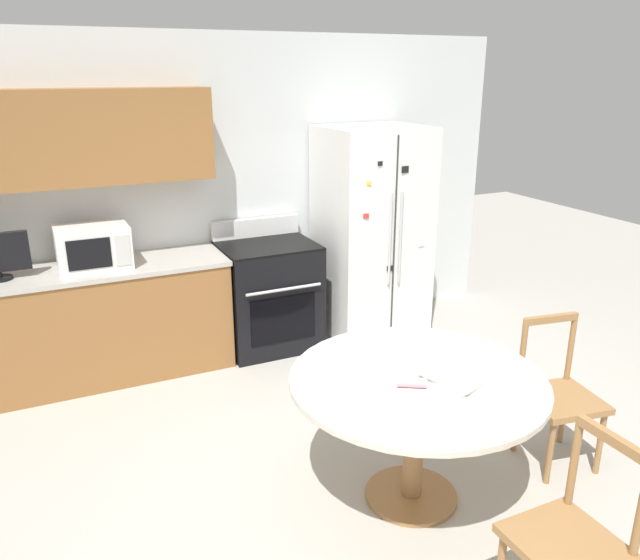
{
  "coord_description": "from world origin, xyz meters",
  "views": [
    {
      "loc": [
        -1.56,
        -2.47,
        2.31
      ],
      "look_at": [
        0.15,
        1.15,
        0.95
      ],
      "focal_mm": 35.0,
      "sensor_mm": 36.0,
      "label": 1
    }
  ],
  "objects_px": {
    "refrigerator": "(371,233)",
    "microwave": "(93,247)",
    "oven_range": "(269,295)",
    "dining_chair_right": "(558,397)",
    "dining_chair_near": "(571,541)",
    "candle_glass": "(443,352)"
  },
  "relations": [
    {
      "from": "oven_range",
      "to": "dining_chair_right",
      "type": "xyz_separation_m",
      "value": [
        0.98,
        -2.34,
        -0.03
      ]
    },
    {
      "from": "dining_chair_near",
      "to": "candle_glass",
      "type": "bearing_deg",
      "value": -6.87
    },
    {
      "from": "microwave",
      "to": "candle_glass",
      "type": "relative_size",
      "value": 6.28
    },
    {
      "from": "refrigerator",
      "to": "candle_glass",
      "type": "bearing_deg",
      "value": -108.95
    },
    {
      "from": "candle_glass",
      "to": "dining_chair_near",
      "type": "bearing_deg",
      "value": -96.99
    },
    {
      "from": "oven_range",
      "to": "dining_chair_near",
      "type": "distance_m",
      "value": 3.27
    },
    {
      "from": "candle_glass",
      "to": "oven_range",
      "type": "bearing_deg",
      "value": 96.53
    },
    {
      "from": "microwave",
      "to": "refrigerator",
      "type": "bearing_deg",
      "value": -2.03
    },
    {
      "from": "refrigerator",
      "to": "dining_chair_right",
      "type": "height_order",
      "value": "refrigerator"
    },
    {
      "from": "refrigerator",
      "to": "dining_chair_right",
      "type": "relative_size",
      "value": 2.05
    },
    {
      "from": "refrigerator",
      "to": "dining_chair_near",
      "type": "bearing_deg",
      "value": -104.88
    },
    {
      "from": "dining_chair_near",
      "to": "dining_chair_right",
      "type": "bearing_deg",
      "value": -42.97
    },
    {
      "from": "oven_range",
      "to": "dining_chair_right",
      "type": "distance_m",
      "value": 2.53
    },
    {
      "from": "oven_range",
      "to": "candle_glass",
      "type": "height_order",
      "value": "oven_range"
    },
    {
      "from": "oven_range",
      "to": "microwave",
      "type": "distance_m",
      "value": 1.49
    },
    {
      "from": "dining_chair_right",
      "to": "microwave",
      "type": "bearing_deg",
      "value": -35.96
    },
    {
      "from": "microwave",
      "to": "dining_chair_right",
      "type": "relative_size",
      "value": 0.57
    },
    {
      "from": "refrigerator",
      "to": "microwave",
      "type": "relative_size",
      "value": 3.58
    },
    {
      "from": "refrigerator",
      "to": "microwave",
      "type": "bearing_deg",
      "value": 177.97
    },
    {
      "from": "dining_chair_right",
      "to": "dining_chair_near",
      "type": "bearing_deg",
      "value": 56.0
    },
    {
      "from": "oven_range",
      "to": "microwave",
      "type": "bearing_deg",
      "value": 179.46
    },
    {
      "from": "refrigerator",
      "to": "candle_glass",
      "type": "height_order",
      "value": "refrigerator"
    }
  ]
}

